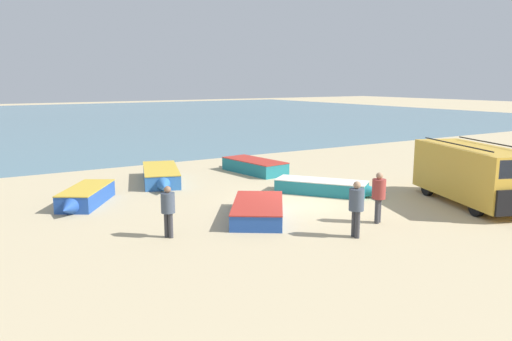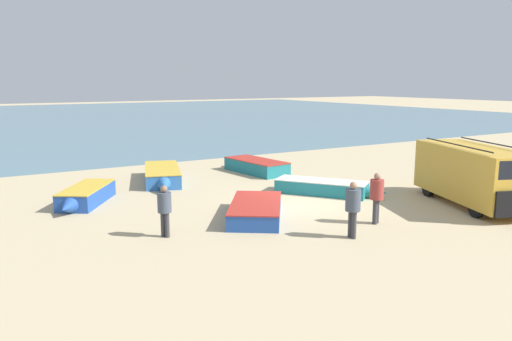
# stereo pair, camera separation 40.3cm
# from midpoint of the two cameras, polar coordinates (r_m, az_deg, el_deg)

# --- Properties ---
(ground_plane) EXTENTS (200.00, 200.00, 0.00)m
(ground_plane) POSITION_cam_midpoint_polar(r_m,az_deg,el_deg) (19.69, 4.75, -3.75)
(ground_plane) COLOR tan
(sea_water) EXTENTS (120.00, 80.00, 0.01)m
(sea_water) POSITION_cam_midpoint_polar(r_m,az_deg,el_deg) (68.41, -22.42, 5.50)
(sea_water) COLOR slate
(sea_water) RESTS_ON ground_plane
(parked_van) EXTENTS (3.82, 5.81, 2.40)m
(parked_van) POSITION_cam_midpoint_polar(r_m,az_deg,el_deg) (20.90, 23.03, -0.23)
(parked_van) COLOR gold
(parked_van) RESTS_ON ground_plane
(fishing_rowboat_0) EXTENTS (3.45, 4.23, 0.57)m
(fishing_rowboat_0) POSITION_cam_midpoint_polar(r_m,az_deg,el_deg) (17.62, -0.41, -4.44)
(fishing_rowboat_0) COLOR #234CA3
(fishing_rowboat_0) RESTS_ON ground_plane
(fishing_rowboat_1) EXTENTS (2.92, 3.78, 0.66)m
(fishing_rowboat_1) POSITION_cam_midpoint_polar(r_m,az_deg,el_deg) (20.47, -19.48, -2.82)
(fishing_rowboat_1) COLOR #234CA3
(fishing_rowboat_1) RESTS_ON ground_plane
(fishing_rowboat_2) EXTENTS (1.96, 4.65, 0.68)m
(fishing_rowboat_2) POSITION_cam_midpoint_polar(r_m,az_deg,el_deg) (26.17, -0.83, 0.54)
(fishing_rowboat_2) COLOR #1E757F
(fishing_rowboat_2) RESTS_ON ground_plane
(fishing_rowboat_3) EXTENTS (2.84, 5.26, 0.67)m
(fishing_rowboat_3) POSITION_cam_midpoint_polar(r_m,az_deg,el_deg) (23.97, -11.28, -0.56)
(fishing_rowboat_3) COLOR #2D66AD
(fishing_rowboat_3) RESTS_ON ground_plane
(fishing_rowboat_4) EXTENTS (3.46, 4.29, 0.59)m
(fishing_rowboat_4) POSITION_cam_midpoint_polar(r_m,az_deg,el_deg) (21.32, 7.38, -1.90)
(fishing_rowboat_4) COLOR #1E757F
(fishing_rowboat_4) RESTS_ON ground_plane
(fisherman_0) EXTENTS (0.46, 0.46, 1.75)m
(fisherman_0) POSITION_cam_midpoint_polar(r_m,az_deg,el_deg) (15.46, 10.67, -3.79)
(fisherman_0) COLOR #38383D
(fisherman_0) RESTS_ON ground_plane
(fisherman_1) EXTENTS (0.46, 0.46, 1.73)m
(fisherman_1) POSITION_cam_midpoint_polar(r_m,az_deg,el_deg) (17.18, 13.20, -2.51)
(fisherman_1) COLOR #38383D
(fisherman_1) RESTS_ON ground_plane
(fisherman_2) EXTENTS (0.42, 0.42, 1.62)m
(fisherman_2) POSITION_cam_midpoint_polar(r_m,az_deg,el_deg) (15.47, -10.76, -4.10)
(fisherman_2) COLOR #38383D
(fisherman_2) RESTS_ON ground_plane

